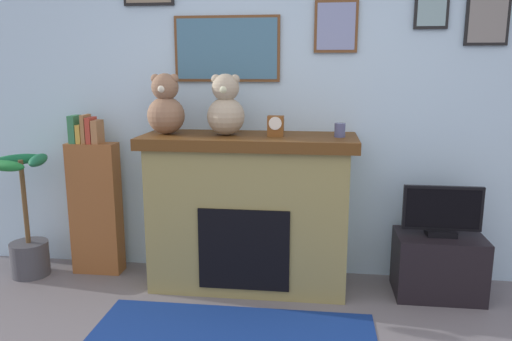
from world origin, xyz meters
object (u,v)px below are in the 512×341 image
Objects in this scene: mantel_clock at (276,126)px; teddy_bear_brown at (226,108)px; television at (442,212)px; candle_jar at (340,130)px; bookshelf at (95,203)px; potted_plant at (27,231)px; tv_stand at (438,265)px; fireplace at (249,211)px; teddy_bear_grey at (166,107)px.

mantel_clock is 0.37m from teddy_bear_brown.
candle_jar is (-0.72, 0.01, 0.56)m from television.
bookshelf is 8.84× the size of mantel_clock.
mantel_clock is at bearing -179.80° from candle_jar.
television is (3.08, 0.04, 0.25)m from potted_plant.
candle_jar is 0.45m from mantel_clock.
fireplace is at bearing 179.05° from tv_stand.
tv_stand is 1.39× the size of teddy_bear_brown.
teddy_bear_grey is at bearing -8.69° from bookshelf.
teddy_bear_brown reaches higher than tv_stand.
teddy_bear_grey is (-1.96, 0.00, 1.10)m from tv_stand.
potted_plant is 2.50m from candle_jar.
fireplace is at bearing -3.63° from bookshelf.
candle_jar is at bearing 0.03° from teddy_bear_grey.
mantel_clock reaches higher than candle_jar.
teddy_bear_brown is at bearing 179.79° from television.
bookshelf reaches higher than fireplace.
teddy_bear_grey is 0.44m from teddy_bear_brown.
bookshelf reaches higher than potted_plant.
television is 1.31m from mantel_clock.
fireplace is 1.74m from potted_plant.
television is 2.08m from teddy_bear_grey.
television reaches higher than tv_stand.
tv_stand is at bearing -0.12° from teddy_bear_grey.
tv_stand is 1.39× the size of teddy_bear_grey.
tv_stand is at bearing -0.37° from candle_jar.
candle_jar is 0.22× the size of teddy_bear_brown.
fireplace reaches higher than tv_stand.
television is 0.91m from candle_jar.
potted_plant is at bearing -178.95° from candle_jar.
potted_plant is at bearing -178.75° from mantel_clock.
teddy_bear_brown reaches higher than candle_jar.
teddy_bear_grey is at bearing 179.88° from tv_stand.
potted_plant is at bearing -164.47° from bookshelf.
potted_plant is 1.78× the size of television.
television is (2.58, -0.10, 0.05)m from bookshelf.
teddy_bear_grey reaches higher than candle_jar.
teddy_bear_brown is (-1.52, 0.00, 1.10)m from tv_stand.
bookshelf is at bearing 176.37° from fireplace.
mantel_clock is (0.19, -0.02, 0.63)m from fireplace.
television is 1.25× the size of teddy_bear_brown.
mantel_clock is (1.42, -0.10, 0.63)m from bookshelf.
teddy_bear_grey reaches higher than potted_plant.
mantel_clock is (-1.17, 0.00, 0.59)m from television.
candle_jar is at bearing 0.04° from teddy_bear_brown.
television is (1.36, -0.02, 0.04)m from fireplace.
candle_jar is at bearing 179.52° from television.
teddy_bear_grey reaches higher than bookshelf.
bookshelf is 2.09× the size of tv_stand.
bookshelf is 13.04× the size of candle_jar.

